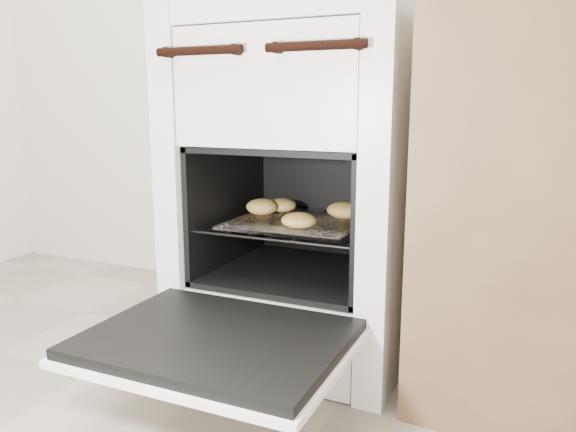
# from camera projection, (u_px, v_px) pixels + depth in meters

# --- Properties ---
(stove) EXTENTS (0.63, 0.70, 0.97)m
(stove) POSITION_uv_depth(u_px,v_px,m) (309.00, 189.00, 1.64)
(stove) COLOR silver
(stove) RESTS_ON ground
(oven_door) EXTENTS (0.57, 0.44, 0.04)m
(oven_door) POSITION_uv_depth(u_px,v_px,m) (217.00, 342.00, 1.22)
(oven_door) COLOR black
(oven_door) RESTS_ON stove
(oven_rack) EXTENTS (0.46, 0.44, 0.01)m
(oven_rack) POSITION_uv_depth(u_px,v_px,m) (300.00, 223.00, 1.59)
(oven_rack) COLOR black
(oven_rack) RESTS_ON stove
(foil_sheet) EXTENTS (0.36, 0.31, 0.01)m
(foil_sheet) POSITION_uv_depth(u_px,v_px,m) (297.00, 223.00, 1.57)
(foil_sheet) COLOR white
(foil_sheet) RESTS_ON oven_rack
(baked_rolls) EXTENTS (0.38, 0.31, 0.05)m
(baked_rolls) POSITION_uv_depth(u_px,v_px,m) (299.00, 210.00, 1.62)
(baked_rolls) COLOR tan
(baked_rolls) RESTS_ON foil_sheet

